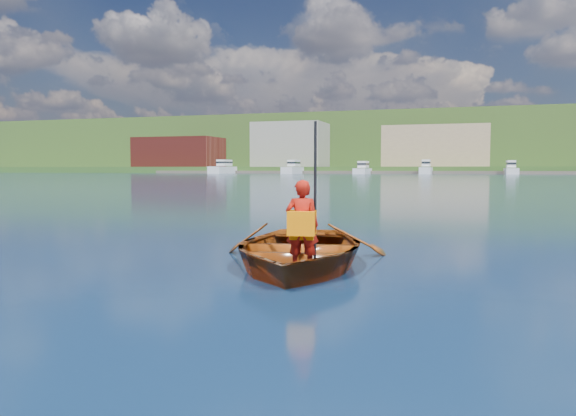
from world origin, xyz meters
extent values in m
plane|color=#111E42|center=(0.00, 0.00, 0.00)|extent=(600.00, 600.00, 0.00)
imported|color=brown|center=(0.84, -0.30, 0.23)|extent=(3.23, 4.09, 0.76)
imported|color=#A2140A|center=(1.14, -1.16, 0.67)|extent=(0.45, 0.34, 1.13)
cube|color=orange|center=(1.16, -1.28, 0.70)|extent=(0.35, 0.16, 0.30)
cube|color=orange|center=(1.12, -1.04, 0.70)|extent=(0.35, 0.14, 0.30)
cube|color=orange|center=(1.14, -1.16, 0.52)|extent=(0.33, 0.27, 0.05)
cylinder|color=black|center=(1.26, -0.99, 1.03)|extent=(0.04, 0.04, 1.86)
cube|color=#315024|center=(0.00, 190.00, 1.00)|extent=(400.00, 80.00, 2.00)
cube|color=#274D1B|center=(0.00, 240.00, 11.00)|extent=(400.00, 100.00, 22.00)
cube|color=brown|center=(-9.88, 148.00, 0.40)|extent=(160.03, 10.74, 0.80)
cube|color=maroon|center=(-90.00, 165.00, 7.00)|extent=(28.00, 16.00, 10.00)
cube|color=gray|center=(-50.00, 165.00, 9.00)|extent=(22.00, 16.00, 14.00)
cube|color=tan|center=(-5.00, 165.00, 8.00)|extent=(30.00, 16.00, 12.00)
cube|color=silver|center=(-64.06, 143.00, 0.90)|extent=(3.67, 13.10, 2.25)
cube|color=silver|center=(-64.06, 144.31, 3.15)|extent=(2.57, 5.89, 1.80)
cube|color=black|center=(-64.06, 144.31, 3.25)|extent=(2.64, 6.16, 0.50)
cube|color=silver|center=(-42.71, 143.00, 0.83)|extent=(3.30, 11.77, 2.08)
cube|color=silver|center=(-42.71, 144.18, 2.98)|extent=(2.31, 5.30, 1.80)
cube|color=black|center=(-42.71, 144.18, 3.08)|extent=(2.37, 5.53, 0.50)
cube|color=silver|center=(-22.97, 143.00, 0.67)|extent=(3.28, 11.71, 1.66)
cube|color=silver|center=(-22.97, 144.17, 2.56)|extent=(2.30, 5.27, 1.80)
cube|color=black|center=(-22.97, 144.17, 2.66)|extent=(2.36, 5.50, 0.50)
cube|color=silver|center=(-6.28, 143.00, 0.80)|extent=(2.92, 10.43, 1.99)
cube|color=silver|center=(-6.28, 144.04, 2.89)|extent=(2.04, 4.69, 1.80)
cube|color=black|center=(-6.28, 144.04, 2.99)|extent=(2.10, 4.90, 0.50)
cube|color=silver|center=(14.46, 143.00, 0.68)|extent=(2.94, 10.51, 1.70)
cube|color=silver|center=(14.46, 144.05, 2.60)|extent=(2.06, 4.73, 1.80)
cube|color=black|center=(14.46, 144.05, 2.70)|extent=(2.12, 4.94, 0.50)
cylinder|color=#382314|center=(-157.90, 195.61, 4.33)|extent=(0.80, 0.80, 2.41)
sphere|color=#265B19|center=(-157.90, 195.61, 7.54)|extent=(4.50, 4.50, 4.50)
cylinder|color=#382314|center=(-146.63, 248.11, 15.15)|extent=(0.80, 0.80, 3.06)
sphere|color=#265B19|center=(-146.63, 248.11, 19.24)|extent=(5.72, 5.72, 5.72)
cylinder|color=#382314|center=(-107.21, 255.75, 16.60)|extent=(0.80, 0.80, 2.91)
sphere|color=#265B19|center=(-107.21, 255.75, 20.49)|extent=(5.43, 5.43, 5.43)
cylinder|color=#382314|center=(-11.96, 197.11, 5.36)|extent=(0.80, 0.80, 3.87)
sphere|color=#265B19|center=(-11.96, 197.11, 10.52)|extent=(7.23, 7.23, 7.23)
cylinder|color=#382314|center=(0.73, 238.96, 13.20)|extent=(0.80, 0.80, 2.82)
sphere|color=#265B19|center=(0.73, 238.96, 16.96)|extent=(5.27, 5.27, 5.27)
cylinder|color=#382314|center=(34.47, 245.54, 14.33)|extent=(0.80, 0.80, 2.44)
sphere|color=#265B19|center=(34.47, 245.54, 17.58)|extent=(4.55, 4.55, 4.55)
cylinder|color=#382314|center=(-110.76, 272.93, 20.21)|extent=(0.80, 0.80, 3.25)
sphere|color=#265B19|center=(-110.76, 272.93, 24.54)|extent=(6.06, 6.06, 6.06)
cylinder|color=#382314|center=(-85.31, 225.52, 10.95)|extent=(0.80, 0.80, 3.70)
sphere|color=#265B19|center=(-85.31, 225.52, 15.89)|extent=(6.90, 6.90, 6.90)
cylinder|color=#382314|center=(-141.43, 265.49, 19.05)|extent=(0.80, 0.80, 3.91)
sphere|color=#265B19|center=(-141.43, 265.49, 24.27)|extent=(7.30, 7.30, 7.30)
cylinder|color=#382314|center=(-103.73, 219.75, 9.59)|extent=(0.80, 0.80, 3.28)
sphere|color=#265B19|center=(-103.73, 219.75, 13.96)|extent=(6.12, 6.12, 6.12)
cylinder|color=#382314|center=(-133.12, 264.00, 18.71)|extent=(0.80, 0.80, 3.82)
sphere|color=#265B19|center=(-133.12, 264.00, 23.81)|extent=(7.14, 7.14, 7.14)
camera|label=1|loc=(3.03, -7.82, 1.37)|focal=35.00mm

